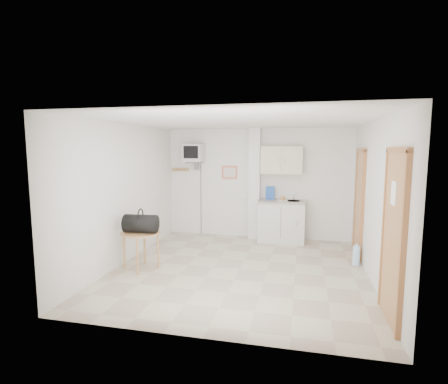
% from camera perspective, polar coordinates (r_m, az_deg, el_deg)
% --- Properties ---
extents(ground, '(4.50, 4.50, 0.00)m').
position_cam_1_polar(ground, '(6.14, 2.57, -12.46)').
color(ground, '#BDB298').
rests_on(ground, ground).
extents(room_envelope, '(4.24, 4.54, 2.55)m').
position_cam_1_polar(room_envelope, '(5.86, 5.12, 1.99)').
color(room_envelope, white).
rests_on(room_envelope, ground).
extents(kitchenette, '(1.03, 0.58, 2.10)m').
position_cam_1_polar(kitchenette, '(7.81, 9.37, -2.17)').
color(kitchenette, silver).
rests_on(kitchenette, ground).
extents(crt_television, '(0.44, 0.45, 2.15)m').
position_cam_1_polar(crt_television, '(8.10, -4.96, 6.27)').
color(crt_television, slate).
rests_on(crt_television, ground).
extents(round_table, '(0.66, 0.66, 0.65)m').
position_cam_1_polar(round_table, '(6.15, -13.44, -7.08)').
color(round_table, '#A9774A').
rests_on(round_table, ground).
extents(duffel_bag, '(0.58, 0.34, 0.41)m').
position_cam_1_polar(duffel_bag, '(6.06, -13.44, -5.01)').
color(duffel_bag, black).
rests_on(duffel_bag, round_table).
extents(water_bottle, '(0.13, 0.13, 0.38)m').
position_cam_1_polar(water_bottle, '(6.73, 20.77, -9.65)').
color(water_bottle, '#B2D8F6').
rests_on(water_bottle, ground).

